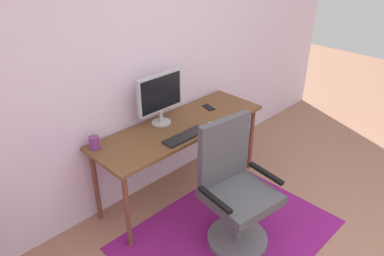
# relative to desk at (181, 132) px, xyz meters

# --- Properties ---
(wall_back) EXTENTS (6.00, 0.10, 2.60)m
(wall_back) POSITION_rel_desk_xyz_m (-0.10, 0.36, 0.61)
(wall_back) COLOR silver
(wall_back) RESTS_ON ground
(area_rug) EXTENTS (1.78, 1.31, 0.01)m
(area_rug) POSITION_rel_desk_xyz_m (-0.14, -0.74, -0.69)
(area_rug) COLOR #82196F
(area_rug) RESTS_ON ground
(desk) EXTENTS (1.75, 0.59, 0.76)m
(desk) POSITION_rel_desk_xyz_m (0.00, 0.00, 0.00)
(desk) COLOR brown
(desk) RESTS_ON ground
(monitor) EXTENTS (0.49, 0.18, 0.48)m
(monitor) POSITION_rel_desk_xyz_m (-0.10, 0.15, 0.36)
(monitor) COLOR #B2B2B7
(monitor) RESTS_ON desk
(keyboard) EXTENTS (0.43, 0.13, 0.02)m
(keyboard) POSITION_rel_desk_xyz_m (-0.13, -0.19, 0.08)
(keyboard) COLOR black
(keyboard) RESTS_ON desk
(computer_mouse) EXTENTS (0.06, 0.10, 0.03)m
(computer_mouse) POSITION_rel_desk_xyz_m (0.19, -0.22, 0.09)
(computer_mouse) COLOR white
(computer_mouse) RESTS_ON desk
(coffee_cup) EXTENTS (0.09, 0.09, 0.11)m
(coffee_cup) POSITION_rel_desk_xyz_m (-0.79, 0.20, 0.13)
(coffee_cup) COLOR #77337B
(coffee_cup) RESTS_ON desk
(cell_phone) EXTENTS (0.10, 0.15, 0.01)m
(cell_phone) POSITION_rel_desk_xyz_m (0.45, 0.06, 0.08)
(cell_phone) COLOR black
(cell_phone) RESTS_ON desk
(office_chair) EXTENTS (0.63, 0.58, 1.08)m
(office_chair) POSITION_rel_desk_xyz_m (-0.13, -0.77, -0.23)
(office_chair) COLOR slate
(office_chair) RESTS_ON ground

